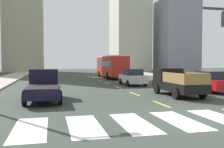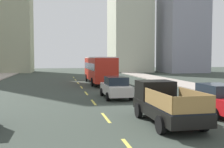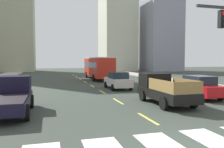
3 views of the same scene
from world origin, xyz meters
name	(u,v)px [view 1 (image 1 of 3)]	position (x,y,z in m)	size (l,w,h in m)	color
ground_plane	(200,119)	(0.00, 0.00, 0.00)	(160.00, 160.00, 0.00)	#343D35
sidewalk_right	(207,81)	(12.28, 18.00, 0.07)	(3.58, 110.00, 0.15)	#A89B90
crosswalk_stripe_1	(30,129)	(-6.99, 0.00, 0.00)	(1.24, 3.64, 0.01)	white
crosswalk_stripe_2	(84,126)	(-5.00, 0.00, 0.00)	(1.24, 3.64, 0.01)	white
crosswalk_stripe_3	(134,123)	(-3.00, 0.00, 0.00)	(1.24, 3.64, 0.01)	white
crosswalk_stripe_4	(179,120)	(-1.00, 0.00, 0.00)	(1.24, 3.64, 0.01)	white
crosswalk_stripe_5	(220,118)	(1.00, 0.00, 0.00)	(1.24, 3.64, 0.01)	white
lane_dash_0	(161,104)	(0.00, 4.00, 0.00)	(0.16, 2.40, 0.01)	#D2C449
lane_dash_1	(134,94)	(0.00, 9.00, 0.00)	(0.16, 2.40, 0.01)	#D2C449
lane_dash_2	(118,87)	(0.00, 14.00, 0.00)	(0.16, 2.40, 0.01)	#D2C449
lane_dash_3	(107,83)	(0.00, 19.00, 0.00)	(0.16, 2.40, 0.01)	#D2C449
lane_dash_4	(99,80)	(0.00, 24.00, 0.00)	(0.16, 2.40, 0.01)	#D2C449
lane_dash_5	(93,78)	(0.00, 29.00, 0.00)	(0.16, 2.40, 0.01)	#D2C449
lane_dash_6	(89,76)	(0.00, 34.00, 0.00)	(0.16, 2.40, 0.01)	#D2C449
lane_dash_7	(85,75)	(0.00, 39.00, 0.00)	(0.16, 2.40, 0.01)	#D2C449
pickup_stakebed	(175,82)	(2.70, 7.53, 0.94)	(2.18, 5.20, 1.96)	black
pickup_dark	(43,86)	(-6.72, 7.22, 0.92)	(2.18, 5.20, 1.96)	black
city_bus	(111,65)	(2.50, 27.53, 1.95)	(2.72, 10.80, 3.32)	red
sedan_near_right	(133,77)	(2.02, 15.70, 0.86)	(2.02, 4.40, 1.72)	beige
sedan_mid	(210,81)	(6.34, 8.68, 0.86)	(2.02, 4.40, 1.72)	red
block_mid_left	(24,31)	(-12.74, 57.38, 10.16)	(9.17, 9.05, 20.32)	#9EA081
block_low_left	(130,31)	(13.91, 55.15, 10.46)	(8.64, 10.33, 20.92)	beige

